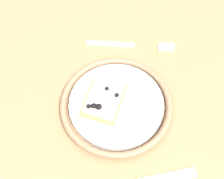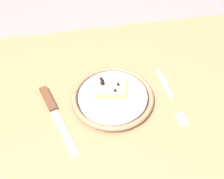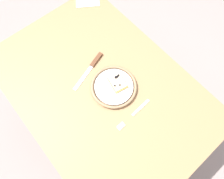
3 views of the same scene
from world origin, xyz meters
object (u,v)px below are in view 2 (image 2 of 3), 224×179
Objects in this scene: dining_table at (100,131)px; plate at (113,97)px; pizza_slice_near at (111,87)px; knife at (52,107)px; fork at (171,96)px.

dining_table is 4.93× the size of plate.
knife is (0.16, 0.02, -0.02)m from pizza_slice_near.
plate is 2.23× the size of pizza_slice_near.
knife is at bearing -20.28° from dining_table.
pizza_slice_near is at bearing -123.03° from dining_table.
knife is 1.16× the size of fork.
dining_table is 10.97× the size of pizza_slice_near.
plate is 0.16m from fork.
fork is (-0.16, 0.04, -0.02)m from pizza_slice_near.
pizza_slice_near is at bearing -87.40° from plate.
plate reaches higher than knife.
pizza_slice_near is 0.43× the size of knife.
dining_table is 0.13m from pizza_slice_near.
plate reaches higher than fork.
fork is (-0.33, 0.02, -0.00)m from knife.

